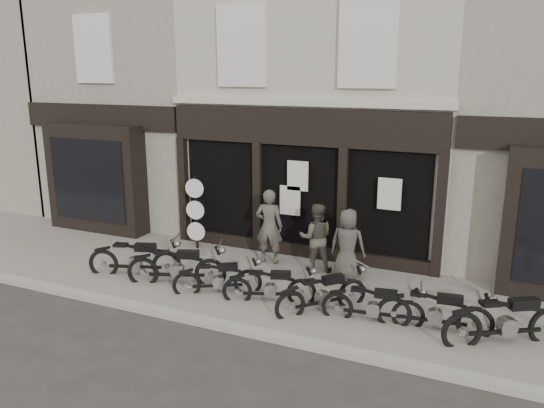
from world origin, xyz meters
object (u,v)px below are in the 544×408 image
at_px(motorcycle_7, 508,325).
at_px(man_right, 348,244).
at_px(motorcycle_0, 136,262).
at_px(advert_sign_post, 196,216).
at_px(motorcycle_5, 374,308).
at_px(motorcycle_1, 178,270).
at_px(motorcycle_4, 323,297).
at_px(motorcycle_6, 435,315).
at_px(man_left, 269,226).
at_px(motorcycle_2, 219,281).
at_px(man_centre, 316,238).
at_px(motorcycle_3, 271,289).

height_order(motorcycle_7, man_right, man_right).
bearing_deg(motorcycle_0, advert_sign_post, 64.45).
bearing_deg(motorcycle_5, motorcycle_7, -5.19).
bearing_deg(man_right, motorcycle_1, 26.13).
bearing_deg(man_right, motorcycle_5, 118.11).
height_order(motorcycle_4, motorcycle_6, motorcycle_6).
relative_size(motorcycle_5, man_left, 1.04).
bearing_deg(motorcycle_6, motorcycle_2, 174.59).
distance_m(motorcycle_0, motorcycle_4, 4.63).
height_order(motorcycle_1, motorcycle_5, motorcycle_1).
bearing_deg(motorcycle_1, man_right, 6.86).
bearing_deg(man_left, man_centre, 167.53).
relative_size(motorcycle_1, motorcycle_4, 1.27).
xyz_separation_m(man_left, advert_sign_post, (-2.25, 0.22, -0.04)).
distance_m(motorcycle_4, man_centre, 2.23).
relative_size(motorcycle_1, motorcycle_6, 1.02).
distance_m(motorcycle_6, motorcycle_7, 1.22).
bearing_deg(man_centre, motorcycle_3, 62.46).
relative_size(motorcycle_1, motorcycle_5, 1.10).
bearing_deg(motorcycle_1, motorcycle_2, -24.98).
bearing_deg(man_left, motorcycle_3, 105.79).
xyz_separation_m(motorcycle_4, motorcycle_5, (1.04, -0.07, -0.02)).
bearing_deg(motorcycle_7, man_right, 122.02).
distance_m(motorcycle_7, man_left, 5.88).
bearing_deg(advert_sign_post, motorcycle_7, -25.85).
bearing_deg(advert_sign_post, motorcycle_6, -28.73).
bearing_deg(motorcycle_7, motorcycle_2, 150.38).
distance_m(man_left, man_centre, 1.26).
height_order(motorcycle_3, motorcycle_6, motorcycle_6).
xyz_separation_m(motorcycle_0, motorcycle_5, (5.67, -0.10, -0.05)).
bearing_deg(motorcycle_3, motorcycle_6, -19.62).
bearing_deg(advert_sign_post, motorcycle_4, -37.41).
xyz_separation_m(motorcycle_0, motorcycle_2, (2.28, -0.11, -0.06)).
height_order(motorcycle_0, man_centre, man_centre).
relative_size(motorcycle_6, man_right, 1.28).
distance_m(motorcycle_0, motorcycle_5, 5.67).
bearing_deg(motorcycle_3, advert_sign_post, 123.51).
bearing_deg(motorcycle_1, motorcycle_7, -20.49).
relative_size(motorcycle_3, man_left, 1.00).
relative_size(motorcycle_0, motorcycle_1, 1.01).
relative_size(man_centre, advert_sign_post, 0.79).
distance_m(motorcycle_0, advert_sign_post, 2.33).
height_order(motorcycle_0, motorcycle_1, motorcycle_1).
relative_size(motorcycle_0, man_left, 1.15).
relative_size(motorcycle_0, motorcycle_2, 1.24).
bearing_deg(motorcycle_7, motorcycle_4, 149.96).
bearing_deg(motorcycle_5, man_left, 137.70).
height_order(motorcycle_0, man_left, man_left).
height_order(motorcycle_1, motorcycle_4, motorcycle_1).
height_order(motorcycle_6, motorcycle_7, motorcycle_7).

